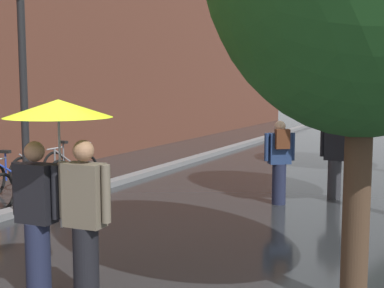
# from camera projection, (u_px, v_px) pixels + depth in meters

# --- Properties ---
(kerb_strip) EXTENTS (0.30, 36.00, 0.12)m
(kerb_strip) POSITION_uv_depth(u_px,v_px,m) (190.00, 160.00, 15.20)
(kerb_strip) COLOR slate
(kerb_strip) RESTS_ON ground
(parked_bicycle_2) EXTENTS (1.15, 0.82, 0.96)m
(parked_bicycle_2) POSITION_uv_depth(u_px,v_px,m) (15.00, 180.00, 10.32)
(parked_bicycle_2) COLOR black
(parked_bicycle_2) RESTS_ON ground
(parked_bicycle_3) EXTENTS (1.09, 0.71, 0.96)m
(parked_bicycle_3) POSITION_uv_depth(u_px,v_px,m) (39.00, 173.00, 11.08)
(parked_bicycle_3) COLOR black
(parked_bicycle_3) RESTS_ON ground
(parked_bicycle_4) EXTENTS (1.15, 0.82, 0.96)m
(parked_bicycle_4) POSITION_uv_depth(u_px,v_px,m) (70.00, 167.00, 11.94)
(parked_bicycle_4) COLOR black
(parked_bicycle_4) RESTS_ON ground
(couple_under_umbrella) EXTENTS (1.19, 1.08, 2.11)m
(couple_under_umbrella) POSITION_uv_depth(u_px,v_px,m) (60.00, 171.00, 5.29)
(couple_under_umbrella) COLOR #1E233D
(couple_under_umbrella) RESTS_ON ground
(street_lamp_post) EXTENTS (0.24, 0.24, 3.96)m
(street_lamp_post) POSITION_uv_depth(u_px,v_px,m) (23.00, 79.00, 8.27)
(street_lamp_post) COLOR black
(street_lamp_post) RESTS_ON ground
(pedestrian_walking_midground) EXTENTS (0.59, 0.34, 1.58)m
(pedestrian_walking_midground) POSITION_uv_depth(u_px,v_px,m) (335.00, 156.00, 10.28)
(pedestrian_walking_midground) COLOR #2D2D33
(pedestrian_walking_midground) RESTS_ON ground
(pedestrian_walking_far) EXTENTS (0.50, 0.45, 1.58)m
(pedestrian_walking_far) POSITION_uv_depth(u_px,v_px,m) (280.00, 160.00, 9.80)
(pedestrian_walking_far) COLOR #1E233D
(pedestrian_walking_far) RESTS_ON ground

